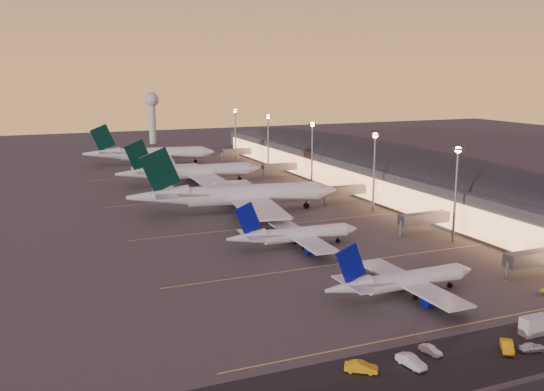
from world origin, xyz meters
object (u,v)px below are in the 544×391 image
(airliner_wide_mid, at_px, (191,172))
(airliner_narrow_south, at_px, (402,281))
(airliner_narrow_north, at_px, (294,235))
(service_van_b, at_px, (361,367))
(radar_tower, at_px, (152,109))
(baggage_tug_b, at_px, (445,272))
(airliner_wide_near, at_px, (236,195))
(service_van_e, at_px, (532,347))
(service_van_c, at_px, (430,350))
(service_van_d, at_px, (507,346))
(catering_truck_a, at_px, (536,326))
(service_van_a, at_px, (411,361))
(airliner_wide_far, at_px, (150,154))

(airliner_wide_mid, bearing_deg, airliner_narrow_south, -85.89)
(airliner_narrow_north, distance_m, service_van_b, 67.64)
(radar_tower, height_order, baggage_tug_b, radar_tower)
(airliner_wide_mid, distance_m, radar_tower, 150.69)
(airliner_wide_near, bearing_deg, radar_tower, 93.90)
(airliner_wide_mid, distance_m, service_van_b, 165.27)
(airliner_narrow_south, relative_size, airliner_wide_near, 0.51)
(airliner_narrow_south, xyz_separation_m, service_van_e, (5.22, -29.18, -2.54))
(airliner_narrow_south, bearing_deg, airliner_wide_mid, 91.39)
(service_van_c, relative_size, service_van_e, 0.93)
(airliner_narrow_north, relative_size, airliner_wide_mid, 0.61)
(service_van_d, bearing_deg, catering_truck_a, 54.82)
(airliner_wide_mid, xyz_separation_m, service_van_a, (-10.52, -165.65, -4.08))
(airliner_wide_mid, relative_size, service_van_b, 11.80)
(airliner_wide_far, xyz_separation_m, service_van_b, (-14.53, -224.06, -4.44))
(airliner_narrow_north, bearing_deg, service_van_a, -96.87)
(airliner_wide_mid, height_order, baggage_tug_b, airliner_wide_mid)
(baggage_tug_b, bearing_deg, airliner_wide_near, 106.40)
(baggage_tug_b, bearing_deg, airliner_narrow_north, 124.17)
(airliner_wide_far, xyz_separation_m, baggage_tug_b, (26.84, -191.87, -4.80))
(airliner_narrow_north, distance_m, baggage_tug_b, 39.73)
(airliner_wide_mid, height_order, service_van_c, airliner_wide_mid)
(airliner_wide_mid, bearing_deg, catering_truck_a, -82.42)
(service_van_b, bearing_deg, service_van_d, -62.56)
(airliner_narrow_south, height_order, service_van_d, airliner_narrow_south)
(airliner_wide_near, distance_m, radar_tower, 205.56)
(radar_tower, relative_size, baggage_tug_b, 9.16)
(airliner_wide_near, xyz_separation_m, catering_truck_a, (16.90, -108.78, -4.16))
(airliner_narrow_north, relative_size, airliner_wide_near, 0.53)
(catering_truck_a, xyz_separation_m, service_van_c, (-21.76, 0.95, -0.89))
(service_van_a, height_order, service_van_b, service_van_a)
(service_van_b, bearing_deg, airliner_narrow_north, 18.16)
(airliner_narrow_north, distance_m, catering_truck_a, 66.96)
(catering_truck_a, distance_m, service_van_a, 27.31)
(service_van_d, bearing_deg, service_van_c, -162.05)
(airliner_narrow_north, xyz_separation_m, airliner_wide_near, (-0.50, 43.88, 2.33))
(airliner_narrow_south, xyz_separation_m, service_van_b, (-24.35, -24.38, -2.45))
(airliner_narrow_south, xyz_separation_m, airliner_wide_near, (-5.89, 84.38, 2.43))
(airliner_narrow_south, bearing_deg, service_van_a, -123.10)
(radar_tower, distance_m, catering_truck_a, 313.72)
(airliner_wide_mid, distance_m, airliner_wide_far, 60.04)
(airliner_wide_far, bearing_deg, baggage_tug_b, -73.09)
(airliner_wide_far, distance_m, catering_truck_a, 225.08)
(airliner_narrow_north, distance_m, service_van_d, 68.44)
(service_van_a, relative_size, service_van_b, 1.05)
(airliner_wide_mid, bearing_deg, baggage_tug_b, -78.46)
(service_van_b, height_order, service_van_c, service_van_b)
(baggage_tug_b, xyz_separation_m, service_van_c, (-27.76, -31.26, 0.19))
(airliner_narrow_north, bearing_deg, service_van_b, -103.87)
(airliner_wide_near, height_order, service_van_d, airliner_wide_near)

